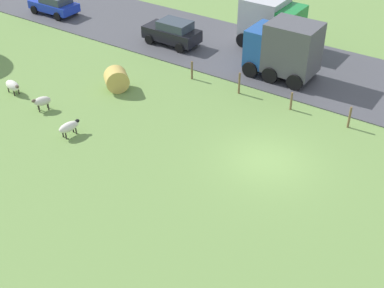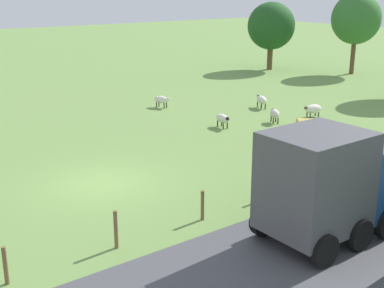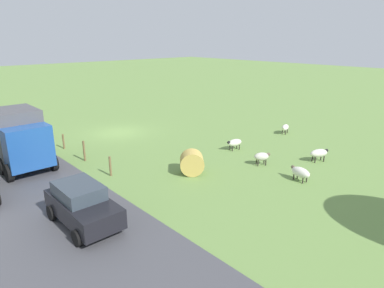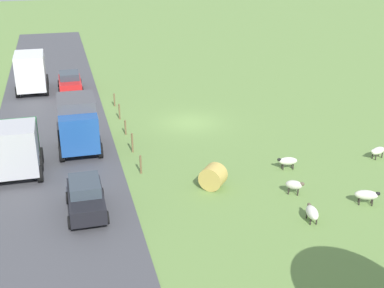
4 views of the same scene
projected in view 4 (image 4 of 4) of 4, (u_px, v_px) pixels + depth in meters
name	position (u px, v px, depth m)	size (l,w,h in m)	color
ground_plane	(190.00, 123.00, 37.95)	(160.00, 160.00, 0.00)	#6B8E47
road_strip	(53.00, 135.00, 35.59)	(8.00, 80.00, 0.06)	#47474C
sheep_0	(367.00, 195.00, 26.36)	(1.32, 0.93, 0.80)	silver
sheep_1	(378.00, 151.00, 31.76)	(1.25, 0.80, 0.75)	silver
sheep_2	(312.00, 212.00, 24.82)	(0.73, 1.28, 0.76)	silver
sheep_3	(294.00, 185.00, 27.42)	(1.04, 0.89, 0.79)	beige
sheep_4	(288.00, 161.00, 30.36)	(1.26, 0.65, 0.75)	silver
hay_bale_0	(213.00, 177.00, 28.04)	(1.34, 1.34, 1.08)	tan
fence_post_0	(114.00, 100.00, 41.34)	(0.12, 0.12, 1.08)	brown
fence_post_1	(119.00, 112.00, 38.42)	(0.12, 0.12, 1.20)	brown
fence_post_2	(125.00, 127.00, 35.56)	(0.12, 0.12, 1.04)	brown
fence_post_3	(132.00, 143.00, 32.62)	(0.12, 0.12, 1.30)	brown
fence_post_4	(141.00, 165.00, 29.76)	(0.12, 0.12, 1.14)	brown
truck_0	(78.00, 124.00, 32.37)	(2.65, 4.10, 3.43)	#1E4C99
truck_1	(31.00, 71.00, 44.54)	(2.71, 4.98, 3.47)	white
truck_2	(14.00, 148.00, 29.10)	(2.89, 3.82, 3.16)	#197F33
car_2	(70.00, 81.00, 45.31)	(2.12, 4.04, 1.56)	red
car_3	(86.00, 197.00, 25.36)	(1.93, 3.86, 1.68)	black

